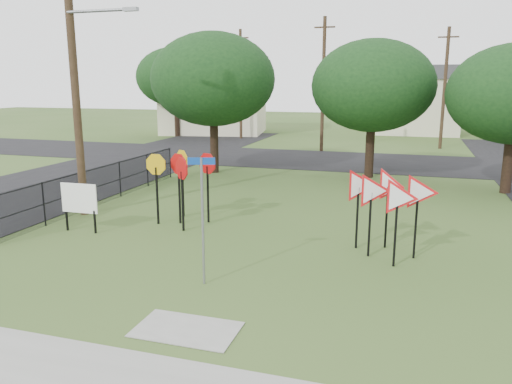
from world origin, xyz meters
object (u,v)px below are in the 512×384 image
(yield_sign_cluster, at_px, (386,194))
(info_board, at_px, (79,200))
(street_name_sign, at_px, (203,213))
(stop_sign_cluster, at_px, (181,171))

(yield_sign_cluster, xyz_separation_m, info_board, (-9.41, -0.62, -0.70))
(yield_sign_cluster, bearing_deg, info_board, -176.26)
(street_name_sign, relative_size, info_board, 1.92)
(stop_sign_cluster, xyz_separation_m, info_board, (-2.68, -1.91, -0.75))
(street_name_sign, distance_m, yield_sign_cluster, 5.20)
(info_board, bearing_deg, yield_sign_cluster, 3.74)
(street_name_sign, height_order, yield_sign_cluster, street_name_sign)
(street_name_sign, height_order, stop_sign_cluster, street_name_sign)
(street_name_sign, xyz_separation_m, yield_sign_cluster, (3.96, 3.36, 0.00))
(stop_sign_cluster, bearing_deg, info_board, -144.60)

